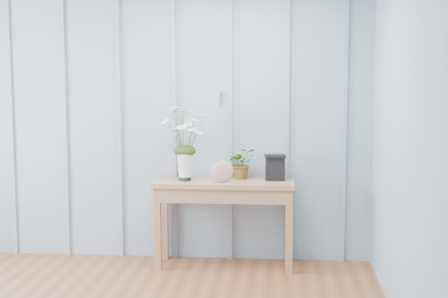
# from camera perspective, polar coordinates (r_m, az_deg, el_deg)

# --- Properties ---
(room_shell) EXTENTS (4.00, 4.50, 2.50)m
(room_shell) POSITION_cam_1_polar(r_m,az_deg,el_deg) (4.87, -9.70, 9.91)
(room_shell) COLOR #8EA8B8
(room_shell) RESTS_ON ground
(sideboard) EXTENTS (1.20, 0.45, 0.75)m
(sideboard) POSITION_cam_1_polar(r_m,az_deg,el_deg) (5.90, 0.04, -3.75)
(sideboard) COLOR #976A48
(sideboard) RESTS_ON ground
(daisy_vase) EXTENTS (0.47, 0.36, 0.66)m
(daisy_vase) POSITION_cam_1_polar(r_m,az_deg,el_deg) (5.85, -3.27, 1.40)
(daisy_vase) COLOR black
(daisy_vase) RESTS_ON sideboard
(spider_plant) EXTENTS (0.29, 0.27, 0.27)m
(spider_plant) POSITION_cam_1_polar(r_m,az_deg,el_deg) (5.99, 1.46, -1.19)
(spider_plant) COLOR #1B390F
(spider_plant) RESTS_ON sideboard
(felt_disc_vessel) EXTENTS (0.20, 0.11, 0.19)m
(felt_disc_vessel) POSITION_cam_1_polar(r_m,az_deg,el_deg) (5.77, -0.16, -1.89)
(felt_disc_vessel) COLOR #8C454D
(felt_disc_vessel) RESTS_ON sideboard
(carved_box) EXTENTS (0.19, 0.16, 0.22)m
(carved_box) POSITION_cam_1_polar(r_m,az_deg,el_deg) (5.91, 4.27, -1.52)
(carved_box) COLOR black
(carved_box) RESTS_ON sideboard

